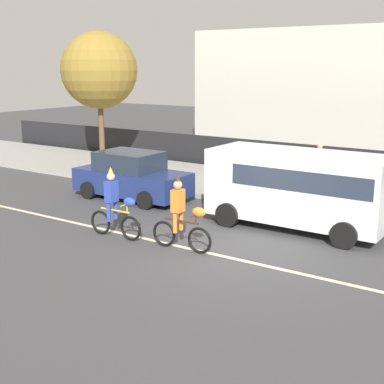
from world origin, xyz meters
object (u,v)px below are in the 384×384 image
object	(u,v)px
parade_cyclist_cobalt	(115,207)
pedestrian_onlooker	(319,164)
parade_cyclist_orange	(182,218)
parked_van_white	(301,184)
parked_car_navy	(131,177)

from	to	relation	value
parade_cyclist_cobalt	pedestrian_onlooker	bearing A→B (deg)	73.11
pedestrian_onlooker	parade_cyclist_orange	bearing A→B (deg)	-93.20
parade_cyclist_orange	parked_van_white	bearing A→B (deg)	63.21
parade_cyclist_orange	parked_van_white	size ratio (longest dim) A/B	0.38
parade_cyclist_cobalt	parade_cyclist_orange	size ratio (longest dim) A/B	1.00
pedestrian_onlooker	parade_cyclist_cobalt	bearing A→B (deg)	-106.89
parked_car_navy	parked_van_white	bearing A→B (deg)	-0.32
parked_van_white	pedestrian_onlooker	xyz separation A→B (m)	(-1.25, 4.68, -0.27)
parade_cyclist_orange	parade_cyclist_cobalt	bearing A→B (deg)	-175.11
parked_car_navy	parade_cyclist_orange	bearing A→B (deg)	-36.96
parked_van_white	parked_car_navy	distance (m)	6.25
parade_cyclist_orange	pedestrian_onlooker	distance (m)	8.06
parade_cyclist_cobalt	parade_cyclist_orange	xyz separation A→B (m)	(2.05, 0.18, 0.00)
parade_cyclist_cobalt	parade_cyclist_orange	bearing A→B (deg)	4.89
parked_car_navy	pedestrian_onlooker	xyz separation A→B (m)	(4.97, 4.64, 0.23)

